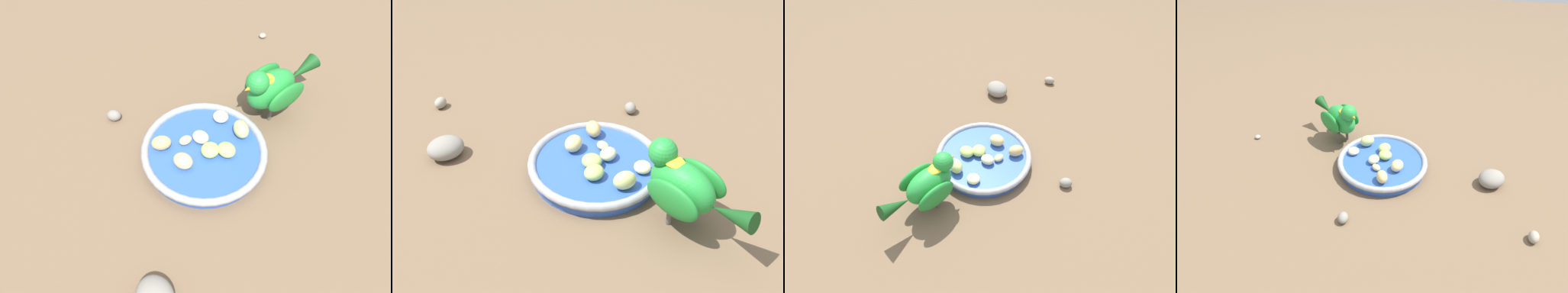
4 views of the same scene
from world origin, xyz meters
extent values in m
plane|color=brown|center=(0.00, 0.00, 0.00)|extent=(4.00, 4.00, 0.00)
cylinder|color=#2D56B7|center=(-0.02, -0.01, 0.01)|extent=(0.22, 0.22, 0.02)
torus|color=#93969B|center=(-0.02, -0.01, 0.02)|extent=(0.24, 0.24, 0.01)
ellipsoid|color=beige|center=(0.00, 0.00, 0.03)|extent=(0.04, 0.04, 0.02)
ellipsoid|color=#B2CC66|center=(-0.02, -0.05, 0.03)|extent=(0.05, 0.05, 0.02)
ellipsoid|color=beige|center=(0.06, -0.03, 0.03)|extent=(0.04, 0.04, 0.02)
ellipsoid|color=#E5C67F|center=(-0.01, 0.03, 0.03)|extent=(0.03, 0.03, 0.01)
ellipsoid|color=#E5C67F|center=(-0.06, 0.02, 0.04)|extent=(0.04, 0.04, 0.03)
ellipsoid|color=#B2CC66|center=(-0.03, -0.02, 0.03)|extent=(0.04, 0.04, 0.02)
ellipsoid|color=#C6D17A|center=(0.03, -0.07, 0.04)|extent=(0.05, 0.04, 0.03)
ellipsoid|color=tan|center=(-0.03, 0.07, 0.04)|extent=(0.04, 0.04, 0.03)
cylinder|color=#59544C|center=(0.10, -0.12, 0.02)|extent=(0.01, 0.01, 0.04)
cylinder|color=#59544C|center=(0.12, -0.10, 0.02)|extent=(0.01, 0.01, 0.04)
ellipsoid|color=green|center=(0.12, -0.11, 0.07)|extent=(0.12, 0.12, 0.08)
ellipsoid|color=#1E7F2D|center=(0.10, -0.14, 0.07)|extent=(0.08, 0.07, 0.06)
ellipsoid|color=#1E7F2D|center=(0.15, -0.09, 0.07)|extent=(0.08, 0.07, 0.06)
cone|color=#144719|center=(0.18, -0.17, 0.08)|extent=(0.08, 0.07, 0.05)
sphere|color=green|center=(0.09, -0.09, 0.11)|extent=(0.06, 0.06, 0.04)
cone|color=orange|center=(0.07, -0.07, 0.11)|extent=(0.03, 0.03, 0.02)
ellipsoid|color=yellow|center=(0.10, -0.10, 0.11)|extent=(0.05, 0.04, 0.01)
ellipsoid|color=gray|center=(-0.30, 0.00, 0.02)|extent=(0.09, 0.09, 0.04)
ellipsoid|color=gray|center=(0.03, 0.19, 0.01)|extent=(0.03, 0.03, 0.02)
ellipsoid|color=gray|center=(-0.37, 0.16, 0.01)|extent=(0.03, 0.03, 0.02)
camera|label=1|loc=(-0.46, -0.10, 0.62)|focal=36.82mm
camera|label=2|loc=(0.04, -0.61, 0.52)|focal=41.38mm
camera|label=3|loc=(0.54, 0.04, 0.66)|focal=31.60mm
camera|label=4|loc=(-0.13, 0.66, 0.58)|focal=30.75mm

